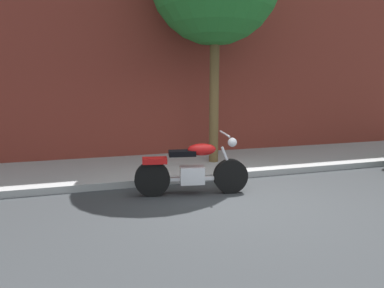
% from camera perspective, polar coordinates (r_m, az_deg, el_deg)
% --- Properties ---
extents(ground_plane, '(60.00, 60.00, 0.00)m').
position_cam_1_polar(ground_plane, '(6.19, 6.78, -9.20)').
color(ground_plane, '#303335').
extents(sidewalk, '(19.09, 2.47, 0.14)m').
position_cam_1_polar(sidewalk, '(8.42, -0.01, -3.49)').
color(sidewalk, '#999999').
rests_on(sidewalk, ground).
extents(building_facade, '(19.09, 0.50, 7.61)m').
position_cam_1_polar(building_facade, '(9.79, -2.70, 20.39)').
color(building_facade, maroon).
rests_on(building_facade, ground).
extents(motorcycle, '(2.09, 0.75, 1.14)m').
position_cam_1_polar(motorcycle, '(6.35, -0.02, -4.35)').
color(motorcycle, black).
rests_on(motorcycle, ground).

